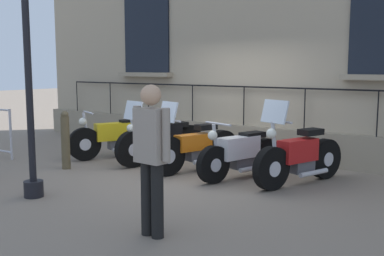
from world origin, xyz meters
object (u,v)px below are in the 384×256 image
object	(u,v)px
motorcycle_yellow	(118,137)
motorcycle_white	(240,154)
motorcycle_orange	(195,148)
motorcycle_black	(161,140)
bollard	(65,140)
pedestrian_walking	(152,152)
motorcycle_red	(299,158)

from	to	relation	value
motorcycle_yellow	motorcycle_white	xyz separation A→B (m)	(0.02, 3.01, -0.02)
motorcycle_orange	motorcycle_white	xyz separation A→B (m)	(-0.05, 0.94, -0.01)
motorcycle_black	motorcycle_white	distance (m)	1.93
motorcycle_black	bollard	size ratio (longest dim) A/B	1.91
bollard	pedestrian_walking	world-z (taller)	pedestrian_walking
motorcycle_orange	bollard	world-z (taller)	motorcycle_orange
motorcycle_red	motorcycle_yellow	bearing A→B (deg)	-87.38
motorcycle_black	motorcycle_red	distance (m)	2.90
motorcycle_white	bollard	xyz separation A→B (m)	(1.34, -2.98, 0.14)
motorcycle_black	motorcycle_orange	xyz separation A→B (m)	(0.19, 0.98, -0.04)
motorcycle_yellow	pedestrian_walking	bearing A→B (deg)	50.67
motorcycle_orange	pedestrian_walking	distance (m)	3.35
motorcycle_black	motorcycle_red	size ratio (longest dim) A/B	1.08
motorcycle_black	motorcycle_orange	world-z (taller)	motorcycle_orange
motorcycle_black	motorcycle_white	size ratio (longest dim) A/B	1.13
motorcycle_yellow	motorcycle_black	size ratio (longest dim) A/B	0.96
motorcycle_yellow	motorcycle_red	size ratio (longest dim) A/B	1.04
motorcycle_red	pedestrian_walking	xyz separation A→B (m)	(3.15, -0.36, 0.53)
motorcycle_yellow	pedestrian_walking	world-z (taller)	pedestrian_walking
motorcycle_red	pedestrian_walking	bearing A→B (deg)	-6.44
motorcycle_white	motorcycle_red	size ratio (longest dim) A/B	0.96
motorcycle_yellow	pedestrian_walking	xyz separation A→B (m)	(2.97, 3.63, 0.54)
motorcycle_orange	motorcycle_red	size ratio (longest dim) A/B	1.01
motorcycle_orange	pedestrian_walking	size ratio (longest dim) A/B	1.14
bollard	pedestrian_walking	size ratio (longest dim) A/B	0.64
motorcycle_white	pedestrian_walking	xyz separation A→B (m)	(2.95, 0.62, 0.55)
motorcycle_red	pedestrian_walking	size ratio (longest dim) A/B	1.13
motorcycle_orange	bollard	bearing A→B (deg)	-57.52
motorcycle_orange	bollard	size ratio (longest dim) A/B	1.78
motorcycle_orange	motorcycle_red	world-z (taller)	motorcycle_red
motorcycle_orange	bollard	xyz separation A→B (m)	(1.30, -2.04, 0.13)
motorcycle_orange	motorcycle_white	distance (m)	0.94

